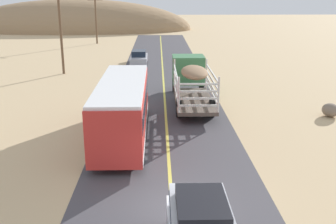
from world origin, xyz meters
name	(u,v)px	position (x,y,z in m)	size (l,w,h in m)	color
ground_plane	(172,206)	(0.00, 0.00, 0.00)	(240.00, 240.00, 0.00)	tan
road_surface	(172,205)	(0.00, 0.00, 0.01)	(8.00, 120.00, 0.02)	#423F44
road_centre_line	(172,205)	(0.00, 0.00, 0.02)	(0.16, 117.60, 0.00)	#D8CC4C
livestock_truck	(190,75)	(1.93, 15.85, 1.79)	(2.53, 9.70, 3.02)	#3F7F4C
bus	(123,108)	(-2.44, 7.46, 1.75)	(2.54, 10.00, 3.21)	red
car_far	(139,58)	(-2.58, 30.83, 0.69)	(1.80, 4.40, 1.46)	silver
power_pole_mid	(61,31)	(-9.76, 25.59, 4.14)	(2.20, 0.24, 7.71)	brown
power_pole_far	(96,18)	(-9.76, 48.59, 3.81)	(2.20, 0.24, 7.05)	brown
boulder_mid_field	(330,110)	(10.74, 11.12, 0.44)	(1.06, 1.21, 0.87)	#756656
distant_hill	(76,30)	(-17.21, 70.61, 0.00)	(47.16, 20.65, 12.20)	#957553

